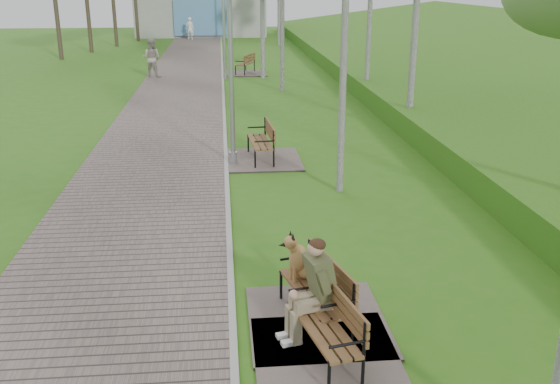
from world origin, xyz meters
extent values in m
cube|color=#61534E|center=(-1.75, 21.50, 0.02)|extent=(3.50, 67.00, 0.04)
cube|color=#999993|center=(0.00, 21.50, 0.03)|extent=(0.10, 67.00, 0.05)
cube|color=#9E9E99|center=(-1.50, 51.00, 2.00)|extent=(10.00, 5.00, 4.00)
cube|color=#5185B5|center=(-1.50, 48.40, 1.50)|extent=(4.00, 0.20, 2.60)
cube|color=#61534E|center=(1.12, 6.56, 0.02)|extent=(1.80, 2.00, 0.04)
cube|color=brown|center=(1.07, 6.56, 0.45)|extent=(0.82, 1.57, 0.04)
cube|color=brown|center=(1.30, 6.62, 0.72)|extent=(0.42, 1.46, 0.33)
cube|color=#61534E|center=(1.11, 5.72, 0.02)|extent=(1.73, 1.92, 0.04)
cube|color=brown|center=(1.06, 5.72, 0.43)|extent=(0.73, 1.50, 0.04)
cube|color=brown|center=(1.28, 5.77, 0.69)|extent=(0.35, 1.41, 0.32)
cube|color=#61534E|center=(0.90, 14.40, 0.02)|extent=(1.92, 2.13, 0.04)
cube|color=brown|center=(0.85, 14.40, 0.48)|extent=(0.58, 1.63, 0.04)
cube|color=brown|center=(1.11, 14.42, 0.77)|extent=(0.15, 1.60, 0.35)
cube|color=#61534E|center=(1.13, 29.46, 0.02)|extent=(1.90, 2.11, 0.04)
cube|color=brown|center=(1.08, 29.46, 0.47)|extent=(1.02, 1.65, 0.04)
cube|color=brown|center=(1.31, 29.37, 0.76)|extent=(0.61, 1.49, 0.35)
cylinder|color=#95979C|center=(0.18, 14.16, 0.15)|extent=(0.20, 0.20, 0.30)
cylinder|color=#95979C|center=(0.18, 14.16, 2.51)|extent=(0.12, 0.12, 5.02)
cylinder|color=#95979C|center=(0.12, 27.68, 0.14)|extent=(0.18, 0.18, 0.28)
cylinder|color=#95979C|center=(0.12, 27.68, 2.30)|extent=(0.11, 0.11, 4.59)
cylinder|color=#95979C|center=(0.18, 47.01, 0.14)|extent=(0.18, 0.18, 0.27)
cylinder|color=#95979C|center=(0.18, 47.01, 2.27)|extent=(0.11, 0.11, 4.53)
imported|color=white|center=(-2.27, 47.12, 0.82)|extent=(0.69, 0.56, 1.63)
imported|color=gray|center=(-3.20, 28.61, 0.88)|extent=(1.02, 0.90, 1.76)
cylinder|color=silver|center=(2.40, 11.87, 3.89)|extent=(0.16, 0.16, 7.77)
camera|label=1|loc=(-0.05, -0.63, 4.33)|focal=40.00mm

